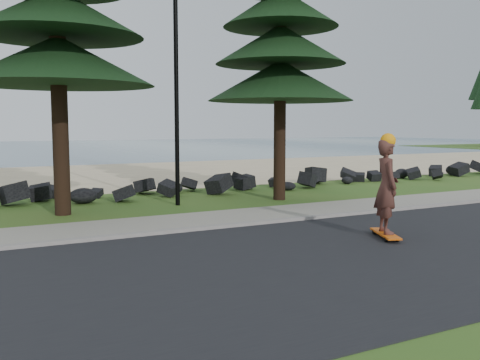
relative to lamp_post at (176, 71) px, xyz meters
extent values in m
plane|color=#2F5B1C|center=(0.00, -3.20, -4.13)|extent=(160.00, 160.00, 0.00)
cube|color=black|center=(0.00, -7.70, -4.12)|extent=(160.00, 7.00, 0.02)
cube|color=gray|center=(0.00, -4.10, -4.08)|extent=(160.00, 0.20, 0.10)
cube|color=gray|center=(0.00, -3.00, -4.09)|extent=(160.00, 2.00, 0.08)
cube|color=tan|center=(0.00, 11.30, -4.13)|extent=(160.00, 15.00, 0.01)
cube|color=#3C5F74|center=(0.00, 47.80, -4.13)|extent=(160.00, 58.00, 0.01)
cylinder|color=black|center=(3.50, -0.40, 1.87)|extent=(0.40, 0.40, 12.00)
cylinder|color=black|center=(0.00, 0.00, -0.13)|extent=(0.14, 0.14, 8.00)
cube|color=#D9560C|center=(2.19, -6.85, -4.02)|extent=(0.78, 1.25, 0.04)
imported|color=#4D2A23|center=(2.19, -6.85, -2.97)|extent=(0.76, 0.89, 2.06)
sphere|color=#FE990E|center=(2.19, -6.85, -1.98)|extent=(0.33, 0.33, 0.33)
camera|label=1|loc=(-6.05, -15.55, -1.66)|focal=40.00mm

